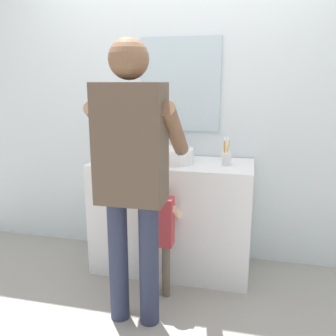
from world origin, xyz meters
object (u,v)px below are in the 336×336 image
Objects in this scene: toothbrush_cup at (226,158)px; child_toddler at (160,228)px; soap_bottle at (129,151)px; adult_parent at (132,162)px.

toothbrush_cup is 0.70m from child_toddler.
soap_bottle is at bearing 130.05° from child_toddler.
toothbrush_cup is 0.25× the size of child_toddler.
toothbrush_cup is at bearing 43.03° from child_toddler.
soap_bottle is at bearing 177.17° from toothbrush_cup.
child_toddler is (-0.41, -0.38, -0.43)m from toothbrush_cup.
child_toddler is at bearing -136.97° from toothbrush_cup.
toothbrush_cup is 0.76m from soap_bottle.
soap_bottle is at bearing 110.55° from adult_parent.
toothbrush_cup is at bearing -2.83° from soap_bottle.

